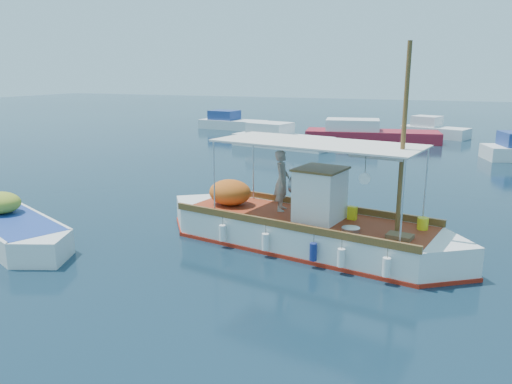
% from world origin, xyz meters
% --- Properties ---
extents(ground, '(160.00, 160.00, 0.00)m').
position_xyz_m(ground, '(0.00, 0.00, 0.00)').
color(ground, black).
rests_on(ground, ground).
extents(fishing_caique, '(9.53, 3.84, 5.90)m').
position_xyz_m(fishing_caique, '(-0.04, -0.20, 0.53)').
color(fishing_caique, white).
rests_on(fishing_caique, ground).
extents(dinghy, '(5.87, 3.51, 1.56)m').
position_xyz_m(dinghy, '(-8.31, -3.07, 0.33)').
color(dinghy, white).
rests_on(dinghy, ground).
extents(bg_boat_nw, '(7.13, 3.82, 1.80)m').
position_xyz_m(bg_boat_nw, '(-7.24, 18.07, 0.49)').
color(bg_boat_nw, silver).
rests_on(bg_boat_nw, ground).
extents(bg_boat_n, '(9.79, 4.49, 1.80)m').
position_xyz_m(bg_boat_n, '(-2.23, 23.05, 0.49)').
color(bg_boat_n, maroon).
rests_on(bg_boat_n, ground).
extents(bg_boat_far_w, '(6.07, 2.89, 1.80)m').
position_xyz_m(bg_boat_far_w, '(-14.89, 26.66, 0.49)').
color(bg_boat_far_w, silver).
rests_on(bg_boat_far_w, ground).
extents(bg_boat_far_n, '(5.28, 3.55, 1.80)m').
position_xyz_m(bg_boat_far_n, '(2.04, 27.41, 0.49)').
color(bg_boat_far_n, silver).
rests_on(bg_boat_far_n, ground).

